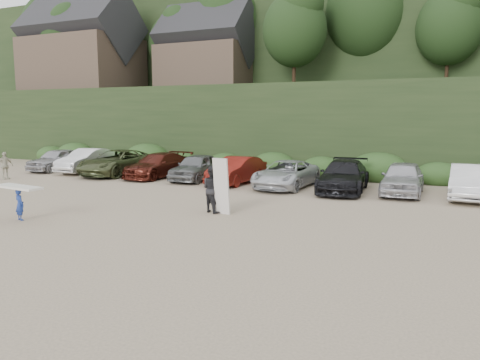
% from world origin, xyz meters
% --- Properties ---
extents(ground, '(120.00, 120.00, 0.00)m').
position_xyz_m(ground, '(0.00, 0.00, 0.00)').
color(ground, tan).
rests_on(ground, ground).
extents(hillside_backdrop, '(90.00, 41.50, 28.00)m').
position_xyz_m(hillside_backdrop, '(-0.26, 35.93, 11.22)').
color(hillside_backdrop, black).
rests_on(hillside_backdrop, ground).
extents(parked_cars, '(33.62, 6.19, 1.63)m').
position_xyz_m(parked_cars, '(-0.97, 10.02, 0.78)').
color(parked_cars, '#A6A6AA').
rests_on(parked_cars, ground).
extents(distant_walker, '(0.69, 1.06, 1.68)m').
position_xyz_m(distant_walker, '(-16.09, 5.58, 0.84)').
color(distant_walker, '#B7B39B').
rests_on(distant_walker, ground).
extents(child_surfer, '(2.24, 0.87, 1.31)m').
position_xyz_m(child_surfer, '(-5.83, -1.96, 0.89)').
color(child_surfer, navy).
rests_on(child_surfer, ground).
extents(adult_surfer, '(1.41, 1.03, 2.26)m').
position_xyz_m(adult_surfer, '(0.10, 2.35, 0.97)').
color(adult_surfer, black).
rests_on(adult_surfer, ground).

